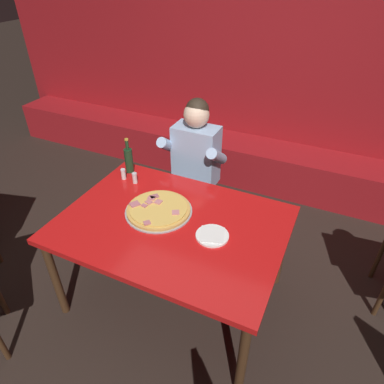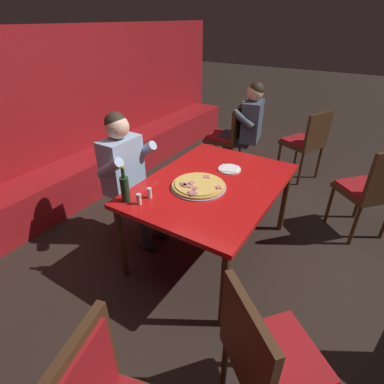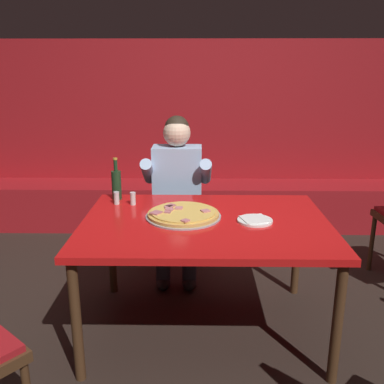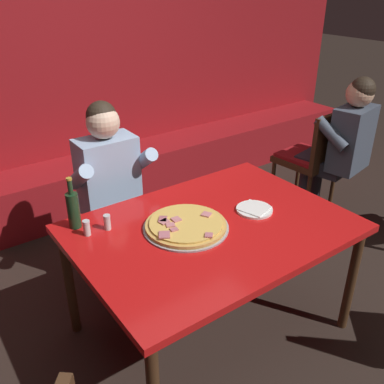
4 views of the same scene
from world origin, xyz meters
name	(u,v)px [view 1 (image 1 of 4)]	position (x,y,z in m)	size (l,w,h in m)	color
ground_plane	(175,295)	(0.00, 0.00, 0.00)	(24.00, 24.00, 0.00)	black
booth_wall_panel	(264,92)	(0.00, 2.18, 0.95)	(6.80, 0.16, 1.90)	maroon
booth_bench	(249,162)	(0.00, 1.86, 0.23)	(6.46, 0.48, 0.46)	maroon
main_dining_table	(172,230)	(0.00, 0.00, 0.68)	(1.48, 1.07, 0.74)	#422816
pizza	(158,209)	(-0.14, 0.06, 0.76)	(0.46, 0.46, 0.05)	#9E9EA3
plate_white_paper	(212,235)	(0.29, -0.02, 0.75)	(0.21, 0.21, 0.02)	white
beer_bottle	(129,160)	(-0.61, 0.42, 0.85)	(0.07, 0.07, 0.29)	#19381E
shaker_black_pepper	(124,175)	(-0.59, 0.31, 0.78)	(0.04, 0.04, 0.09)	silver
shaker_red_pepper_flakes	(135,178)	(-0.48, 0.30, 0.78)	(0.04, 0.04, 0.09)	silver
diner_seated_blue_shirt	(192,167)	(-0.21, 0.76, 0.71)	(0.53, 0.53, 1.27)	black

